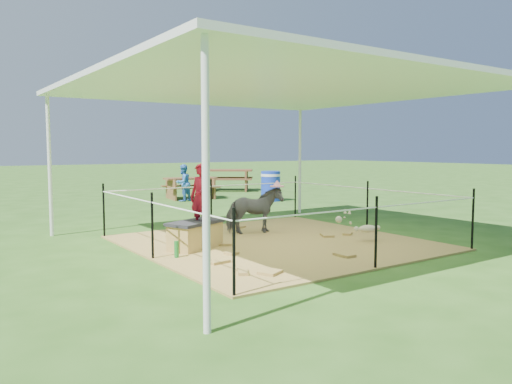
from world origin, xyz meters
TOP-DOWN VIEW (x-y plane):
  - ground at (0.00, 0.00)m, footprint 90.00×90.00m
  - hay_patch at (0.00, 0.00)m, footprint 4.60×4.60m
  - canopy_tent at (0.00, 0.00)m, footprint 6.30×6.30m
  - rope_fence at (0.00, -0.00)m, footprint 4.54×4.54m
  - straw_bale at (-1.39, 0.29)m, footprint 0.99×0.75m
  - dark_cloth at (-1.39, 0.29)m, footprint 1.07×0.82m
  - woman at (-1.29, 0.29)m, footprint 0.39×0.46m
  - green_bottle at (-1.94, -0.16)m, footprint 0.09×0.09m
  - pony at (0.18, 0.92)m, footprint 1.13×0.71m
  - pink_hat at (0.18, 0.92)m, footprint 0.27×0.27m
  - foal at (1.35, -0.85)m, footprint 1.01×0.78m
  - trash_barrel at (4.06, 5.70)m, footprint 0.76×0.76m
  - picnic_table_near at (2.33, 7.79)m, footprint 1.83×1.46m
  - picnic_table_far at (4.93, 9.78)m, footprint 2.45×2.32m
  - distant_person at (1.77, 7.17)m, footprint 0.68×0.61m

SIDE VIEW (x-z plane):
  - ground at x=0.00m, z-range 0.00..0.00m
  - hay_patch at x=0.00m, z-range 0.00..0.03m
  - green_bottle at x=-1.94m, z-range 0.03..0.28m
  - straw_bale at x=-1.39m, z-range 0.03..0.43m
  - foal at x=1.35m, z-range 0.03..0.53m
  - picnic_table_near at x=2.33m, z-range 0.00..0.69m
  - picnic_table_far at x=4.93m, z-range 0.00..0.83m
  - dark_cloth at x=-1.39m, z-range 0.43..0.47m
  - trash_barrel at x=4.06m, z-range 0.00..0.93m
  - pony at x=0.18m, z-range 0.03..0.91m
  - distant_person at x=1.77m, z-range 0.00..1.14m
  - rope_fence at x=0.00m, z-range 0.14..1.14m
  - woman at x=-1.29m, z-range 0.43..1.49m
  - pink_hat at x=0.18m, z-range 0.91..1.04m
  - canopy_tent at x=0.00m, z-range 1.24..4.14m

